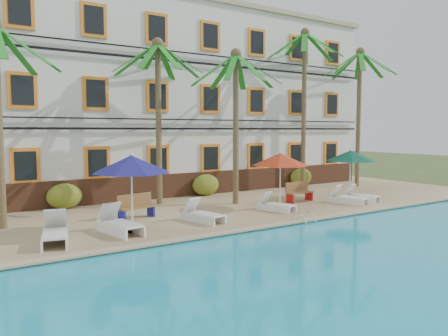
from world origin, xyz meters
TOP-DOWN VIEW (x-y plane):
  - ground at (0.00, 0.00)m, footprint 100.00×100.00m
  - pool_deck at (0.00, 5.00)m, footprint 30.00×12.00m
  - pool_coping at (0.00, -0.90)m, footprint 30.00×0.35m
  - hotel_building at (0.00, 9.98)m, footprint 25.40×6.44m
  - palm_b at (-2.10, 5.55)m, footprint 4.17×4.17m
  - palm_c at (0.87, 3.70)m, footprint 4.17×4.17m
  - palm_d at (6.74, 5.49)m, footprint 4.17×4.17m
  - palm_e at (10.63, 4.91)m, footprint 4.17×4.17m
  - shrub_left at (-6.06, 6.60)m, footprint 1.50×0.90m
  - shrub_mid at (0.99, 6.60)m, footprint 1.50×0.90m
  - shrub_right at (7.62, 6.60)m, footprint 1.50×0.90m
  - umbrella_blue at (-5.17, 1.04)m, footprint 2.63×2.63m
  - umbrella_red at (1.83, 1.71)m, footprint 2.47×2.47m
  - umbrella_green at (6.70, 2.06)m, footprint 2.44×2.44m
  - lounger_a at (-7.67, 0.89)m, footprint 1.16×2.12m
  - lounger_b at (-5.63, 1.05)m, footprint 1.05×2.13m
  - lounger_c at (-2.42, 1.12)m, footprint 1.03×1.89m
  - lounger_d at (1.25, 1.31)m, footprint 1.02×1.74m
  - lounger_e at (5.15, 0.88)m, footprint 1.11×1.88m
  - lounger_f at (6.29, 1.06)m, footprint 1.00×1.75m
  - bench_left at (-4.25, 3.06)m, footprint 1.56×0.75m
  - bench_right at (3.72, 2.58)m, footprint 1.53×0.60m
  - pool_ladder at (0.69, -1.00)m, footprint 0.54×0.74m

SIDE VIEW (x-z plane):
  - ground at x=0.00m, z-range 0.00..0.00m
  - pool_deck at x=0.00m, z-range 0.00..0.25m
  - pool_ladder at x=0.69m, z-range -0.12..0.62m
  - pool_coping at x=0.00m, z-range 0.25..0.31m
  - lounger_d at x=1.25m, z-range 0.11..0.89m
  - lounger_f at x=6.29m, z-range 0.11..0.90m
  - lounger_e at x=5.15m, z-range 0.10..0.94m
  - lounger_c at x=-2.42m, z-range 0.10..0.95m
  - lounger_a at x=-7.67m, z-range 0.08..1.03m
  - lounger_b at x=-5.63m, z-range 0.08..1.04m
  - bench_left at x=-4.25m, z-range 0.26..1.18m
  - bench_right at x=3.72m, z-range 0.26..1.18m
  - shrub_left at x=-6.06m, z-range 0.25..1.35m
  - shrub_mid at x=0.99m, z-range 0.25..1.35m
  - shrub_right at x=7.62m, z-range 0.25..1.35m
  - umbrella_green at x=6.70m, z-range 1.11..3.56m
  - umbrella_red at x=1.83m, z-range 1.12..3.59m
  - umbrella_blue at x=-5.17m, z-range 1.18..3.81m
  - palm_c at x=0.87m, z-range 1.29..8.32m
  - palm_b at x=-2.10m, z-range 1.33..8.82m
  - hotel_building at x=0.00m, z-range 0.26..10.49m
  - palm_e at x=10.63m, z-range 1.39..9.63m
  - palm_d at x=6.74m, z-range 1.44..10.44m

